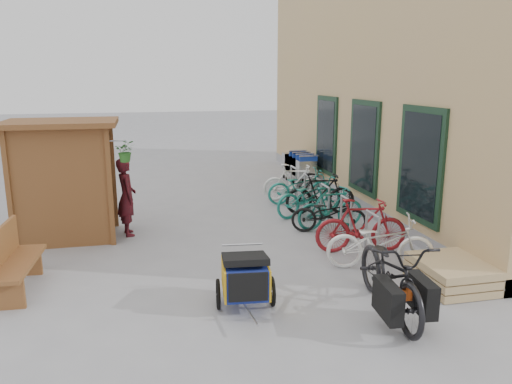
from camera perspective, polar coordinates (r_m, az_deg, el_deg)
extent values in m
plane|color=#98989B|center=(8.68, -1.03, -8.81)|extent=(80.00, 80.00, 0.00)
cube|color=tan|center=(14.82, 21.06, 13.25)|extent=(6.00, 13.00, 7.00)
cube|color=#98989B|center=(13.79, 9.76, -0.05)|extent=(0.18, 13.00, 0.30)
cube|color=black|center=(9.96, 18.28, 2.95)|extent=(0.06, 1.50, 2.20)
cube|color=black|center=(9.94, 18.13, 2.95)|extent=(0.02, 1.25, 1.95)
cube|color=black|center=(12.14, 12.24, 5.03)|extent=(0.06, 1.50, 2.20)
cube|color=black|center=(12.12, 12.11, 5.03)|extent=(0.02, 1.25, 1.95)
cube|color=black|center=(14.42, 8.05, 6.43)|extent=(0.06, 1.50, 2.20)
cube|color=black|center=(14.41, 7.94, 6.43)|extent=(0.02, 1.25, 1.95)
cube|color=brown|center=(10.26, -26.41, -0.04)|extent=(0.09, 0.09, 2.30)
cube|color=brown|center=(9.98, -16.34, 0.47)|extent=(0.09, 0.09, 2.30)
cube|color=brown|center=(11.50, -24.96, 1.39)|extent=(0.09, 0.09, 2.30)
cube|color=brown|center=(11.25, -15.98, 1.88)|extent=(0.09, 0.09, 2.30)
cube|color=brown|center=(10.87, -25.49, 0.72)|extent=(0.05, 1.30, 2.30)
cube|color=brown|center=(10.11, -21.42, 0.25)|extent=(1.80, 0.05, 2.30)
cube|color=brown|center=(11.31, -20.54, 1.61)|extent=(1.80, 0.05, 2.30)
cube|color=brown|center=(10.54, -21.49, 7.36)|extent=(2.15, 1.65, 0.10)
cube|color=brown|center=(10.79, -21.90, -0.39)|extent=(1.30, 1.15, 0.04)
cube|color=brown|center=(10.68, -22.17, 2.75)|extent=(1.30, 1.15, 0.04)
cylinder|color=#A5A8AD|center=(9.82, -15.63, 5.66)|extent=(0.36, 0.02, 0.02)
imported|color=#2B6924|center=(9.84, -14.68, 4.55)|extent=(0.38, 0.33, 0.42)
cylinder|color=#A5A8AD|center=(9.04, 13.78, -5.46)|extent=(0.05, 0.05, 0.84)
cylinder|color=#A5A8AD|center=(9.47, 12.44, -4.54)|extent=(0.05, 0.05, 0.84)
cylinder|color=#A5A8AD|center=(9.13, 13.23, -2.49)|extent=(0.05, 0.50, 0.05)
cylinder|color=#A5A8AD|center=(10.08, 10.76, -3.39)|extent=(0.05, 0.05, 0.84)
cylinder|color=#A5A8AD|center=(10.52, 9.68, -2.65)|extent=(0.05, 0.05, 0.84)
cylinder|color=#A5A8AD|center=(10.19, 10.30, -0.74)|extent=(0.05, 0.50, 0.05)
cylinder|color=#A5A8AD|center=(11.14, 8.31, -1.70)|extent=(0.05, 0.05, 0.84)
cylinder|color=#A5A8AD|center=(11.60, 7.43, -1.09)|extent=(0.05, 0.05, 0.84)
cylinder|color=#A5A8AD|center=(11.27, 7.93, 0.68)|extent=(0.05, 0.50, 0.05)
cylinder|color=#A5A8AD|center=(12.24, 6.31, -0.31)|extent=(0.05, 0.05, 0.84)
cylinder|color=#A5A8AD|center=(12.70, 5.57, 0.20)|extent=(0.05, 0.05, 0.84)
cylinder|color=#A5A8AD|center=(12.38, 5.98, 1.84)|extent=(0.05, 0.50, 0.05)
cylinder|color=#A5A8AD|center=(13.35, 4.63, 0.85)|extent=(0.05, 0.05, 0.84)
cylinder|color=#A5A8AD|center=(13.81, 4.01, 1.28)|extent=(0.05, 0.05, 0.84)
cylinder|color=#A5A8AD|center=(13.50, 4.35, 2.81)|extent=(0.05, 0.50, 0.05)
cube|color=tan|center=(8.58, 21.36, -9.52)|extent=(1.00, 1.20, 0.12)
cube|color=tan|center=(8.53, 21.44, -8.65)|extent=(1.00, 1.20, 0.12)
cube|color=tan|center=(8.48, 21.52, -7.77)|extent=(1.00, 1.20, 0.12)
cube|color=brown|center=(8.51, -25.58, -7.38)|extent=(0.57, 1.63, 0.06)
cube|color=brown|center=(8.47, -27.20, -5.50)|extent=(0.14, 1.60, 0.53)
cube|color=brown|center=(8.01, -26.40, -10.52)|extent=(0.43, 0.09, 0.43)
cube|color=brown|center=(9.18, -24.59, -7.39)|extent=(0.43, 0.09, 0.43)
cube|color=silver|center=(14.95, 5.47, 2.81)|extent=(0.54, 0.83, 0.51)
cube|color=#18369D|center=(14.49, 6.02, 3.86)|extent=(0.54, 0.04, 0.18)
cylinder|color=silver|center=(14.46, 6.06, 4.11)|extent=(0.57, 0.04, 0.04)
cylinder|color=black|center=(14.66, 5.04, 0.51)|extent=(0.04, 0.12, 0.12)
cube|color=silver|center=(15.27, 5.06, 3.04)|extent=(0.54, 0.83, 0.51)
cube|color=#18369D|center=(14.82, 5.59, 4.07)|extent=(0.54, 0.04, 0.18)
cylinder|color=silver|center=(14.78, 5.63, 4.31)|extent=(0.57, 0.04, 0.04)
cylinder|color=black|center=(14.98, 4.64, 0.79)|extent=(0.04, 0.12, 0.12)
cube|color=silver|center=(15.59, 4.68, 3.25)|extent=(0.54, 0.83, 0.51)
cube|color=#18369D|center=(15.14, 5.18, 4.27)|extent=(0.54, 0.04, 0.18)
cylinder|color=silver|center=(15.10, 5.22, 4.51)|extent=(0.57, 0.04, 0.04)
cylinder|color=black|center=(15.31, 4.25, 1.06)|extent=(0.04, 0.12, 0.12)
cube|color=silver|center=(15.91, 4.31, 3.46)|extent=(0.54, 0.83, 0.51)
cube|color=#18369D|center=(15.46, 4.79, 4.46)|extent=(0.54, 0.04, 0.18)
cylinder|color=silver|center=(15.42, 4.83, 4.70)|extent=(0.57, 0.04, 0.04)
cylinder|color=black|center=(15.63, 3.89, 1.31)|extent=(0.04, 0.12, 0.12)
cube|color=#1B2F99|center=(7.21, -1.24, -9.76)|extent=(0.65, 0.82, 0.45)
cube|color=gold|center=(7.19, -3.70, -9.85)|extent=(0.11, 0.76, 0.45)
cube|color=gold|center=(7.25, 1.21, -9.64)|extent=(0.11, 0.76, 0.45)
cube|color=black|center=(6.84, -0.89, -10.83)|extent=(0.54, 0.08, 0.41)
cube|color=black|center=(7.16, -1.28, -7.63)|extent=(0.70, 0.79, 0.22)
torus|color=black|center=(7.28, -4.34, -11.56)|extent=(0.10, 0.45, 0.44)
torus|color=black|center=(7.35, 1.86, -11.28)|extent=(0.10, 0.45, 0.44)
cylinder|color=#B7B7BC|center=(6.72, -0.65, -13.72)|extent=(0.09, 0.65, 0.03)
cylinder|color=#B7B7BC|center=(7.48, -1.57, -6.03)|extent=(0.61, 0.09, 0.03)
imported|color=black|center=(7.24, 15.13, -9.03)|extent=(0.97, 2.23, 1.14)
cube|color=black|center=(6.73, 14.84, -11.85)|extent=(0.24, 0.66, 0.45)
cube|color=black|center=(7.00, 18.40, -11.08)|extent=(0.24, 0.66, 0.45)
cube|color=#C34412|center=(6.84, 16.69, -11.08)|extent=(0.14, 0.19, 0.12)
imported|color=maroon|center=(10.62, -14.57, -0.55)|extent=(0.50, 0.66, 1.62)
imported|color=white|center=(8.79, 14.00, -5.62)|extent=(1.92, 1.15, 0.95)
imported|color=maroon|center=(9.52, 11.93, -3.78)|extent=(1.78, 0.74, 1.04)
imported|color=black|center=(10.62, 8.33, -2.47)|extent=(1.67, 1.01, 0.83)
imported|color=#1F7D6F|center=(10.90, 8.54, -1.77)|extent=(1.60, 0.61, 0.94)
imported|color=#1F7D6F|center=(11.84, 6.13, -0.50)|extent=(1.90, 1.09, 0.95)
imported|color=black|center=(12.01, 7.36, -0.17)|extent=(1.73, 0.68, 1.01)
imported|color=#1F7D6F|center=(12.97, 5.05, 0.64)|extent=(1.73, 0.63, 0.91)
imported|color=white|center=(13.23, 4.40, 1.09)|extent=(1.72, 0.86, 1.00)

